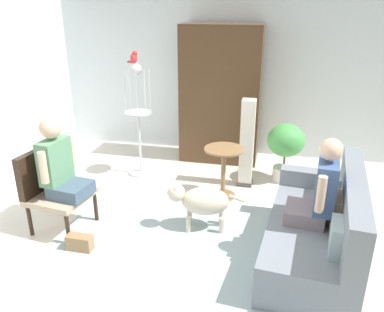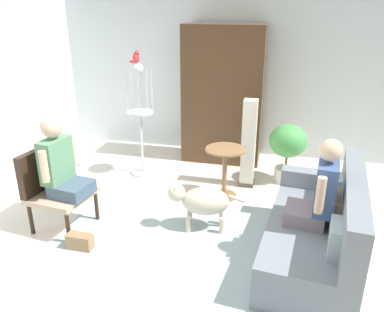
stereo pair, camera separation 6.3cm
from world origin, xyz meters
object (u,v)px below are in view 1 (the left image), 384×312
Objects in this scene: armoire_cabinet at (221,95)px; handbag at (80,243)px; armchair at (51,184)px; person_on_couch at (320,190)px; dog at (202,201)px; person_on_armchair at (59,164)px; column_lamp at (247,144)px; bird_cage_stand at (139,122)px; couch at (320,230)px; parrot at (134,57)px; potted_plant at (286,145)px; round_end_table at (224,167)px.

handbag is at bearing -109.74° from armoire_cabinet.
armchair is 1.06× the size of person_on_couch.
armchair is 1.66m from dog.
person_on_armchair is 0.72× the size of column_lamp.
person_on_armchair is 1.63m from bird_cage_stand.
parrot reaches higher than couch.
potted_plant is 3.19× the size of handbag.
round_end_table is 0.32× the size of armoire_cabinet.
armoire_cabinet is 3.12m from handbag.
armchair is (-2.85, -0.03, 0.20)m from couch.
armoire_cabinet is at bearing 119.48° from couch.
parrot is 2.52m from handbag.
potted_plant is 2.98m from handbag.
couch is 2.05× the size of armchair.
round_end_table reaches higher than handbag.
dog is at bearing -86.42° from armoire_cabinet.
handbag is at bearing -133.18° from potted_plant.
armchair is at bearing -169.27° from dog.
couch is 2.85m from armchair.
armoire_cabinet reaches higher than potted_plant.
parrot is 0.14× the size of column_lamp.
dog reaches higher than handbag.
person_on_armchair reaches higher than armchair.
column_lamp is at bearing -154.34° from potted_plant.
dog is (-1.22, 0.28, 0.03)m from couch.
bird_cage_stand is (-2.34, 1.58, 0.03)m from person_on_couch.
person_on_couch is 2.82m from bird_cage_stand.
column_lamp reaches higher than dog.
armoire_cabinet reaches higher than bird_cage_stand.
couch is 3.17m from parrot.
person_on_armchair is 1.98m from round_end_table.
couch is at bearing -60.42° from column_lamp.
couch is at bearing -78.94° from potted_plant.
bird_cage_stand is (0.46, 1.58, 0.27)m from armchair.
person_on_couch is 0.53× the size of bird_cage_stand.
armoire_cabinet is at bearing 118.35° from person_on_couch.
parrot is at bearing 147.14° from couch.
column_lamp is at bearing 73.21° from dog.
column_lamp is 2.48m from handbag.
person_on_armchair reaches higher than dog.
person_on_armchair reaches higher than potted_plant.
person_on_armchair is (-2.69, -0.05, 0.46)m from couch.
column_lamp is (1.99, 1.53, 0.08)m from armchair.
dog is (-0.12, -0.80, -0.08)m from round_end_table.
column_lamp reaches higher than potted_plant.
column_lamp is 0.58× the size of armoire_cabinet.
armoire_cabinet is (-0.13, 2.11, 0.69)m from dog.
potted_plant is (0.88, 1.47, 0.20)m from dog.
round_end_table reaches higher than dog.
couch is at bearing -60.52° from armoire_cabinet.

